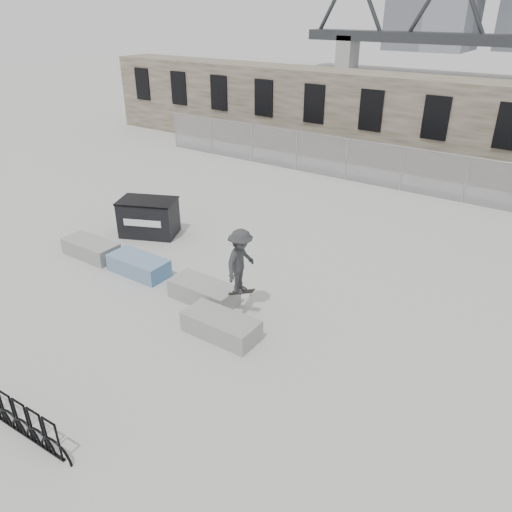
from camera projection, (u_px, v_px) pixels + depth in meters
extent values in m
plane|color=#ADACA8|center=(165.00, 287.00, 15.04)|extent=(120.00, 120.00, 0.00)
cube|color=brown|center=(379.00, 119.00, 25.97)|extent=(36.00, 2.50, 4.50)
cube|color=black|center=(143.00, 84.00, 32.81)|extent=(1.20, 0.12, 2.00)
cube|color=black|center=(179.00, 88.00, 31.20)|extent=(1.20, 0.12, 2.00)
cube|color=black|center=(219.00, 93.00, 29.58)|extent=(1.20, 0.12, 2.00)
cube|color=black|center=(264.00, 98.00, 27.97)|extent=(1.20, 0.12, 2.00)
cube|color=black|center=(314.00, 104.00, 26.35)|extent=(1.20, 0.12, 2.00)
cube|color=black|center=(371.00, 110.00, 24.74)|extent=(1.20, 0.12, 2.00)
cube|color=black|center=(436.00, 118.00, 23.12)|extent=(1.20, 0.12, 2.00)
cube|color=black|center=(511.00, 127.00, 21.51)|extent=(1.20, 0.12, 2.00)
cylinder|color=gray|center=(175.00, 130.00, 29.33)|extent=(0.06, 0.06, 2.00)
cylinder|color=gray|center=(212.00, 136.00, 27.94)|extent=(0.06, 0.06, 2.00)
cylinder|color=gray|center=(252.00, 143.00, 26.55)|extent=(0.06, 0.06, 2.00)
cylinder|color=gray|center=(297.00, 151.00, 25.16)|extent=(0.06, 0.06, 2.00)
cylinder|color=gray|center=(346.00, 159.00, 23.78)|extent=(0.06, 0.06, 2.00)
cylinder|color=gray|center=(402.00, 169.00, 22.39)|extent=(0.06, 0.06, 2.00)
cylinder|color=gray|center=(466.00, 180.00, 21.00)|extent=(0.06, 0.06, 2.00)
cube|color=#99999E|center=(346.00, 159.00, 23.78)|extent=(22.00, 0.02, 2.00)
cylinder|color=gray|center=(348.00, 139.00, 23.32)|extent=(22.00, 0.04, 0.04)
cube|color=#999997|center=(91.00, 249.00, 16.79)|extent=(2.00, 0.90, 0.55)
cube|color=#2D471E|center=(90.00, 243.00, 16.69)|extent=(1.76, 0.66, 0.10)
cube|color=teal|center=(139.00, 265.00, 15.72)|extent=(2.00, 0.90, 0.55)
cube|color=#2D471E|center=(138.00, 259.00, 15.62)|extent=(1.76, 0.66, 0.10)
cube|color=#999997|center=(204.00, 292.00, 14.27)|extent=(2.00, 0.90, 0.55)
cube|color=#2D471E|center=(203.00, 285.00, 14.18)|extent=(1.76, 0.66, 0.10)
cube|color=#999997|center=(221.00, 326.00, 12.77)|extent=(2.00, 0.90, 0.55)
cube|color=#2D471E|center=(221.00, 319.00, 12.67)|extent=(1.76, 0.66, 0.10)
cube|color=black|center=(149.00, 218.00, 18.22)|extent=(2.30, 1.90, 1.29)
cube|color=black|center=(147.00, 201.00, 17.92)|extent=(2.37, 1.96, 0.06)
cube|color=white|center=(142.00, 223.00, 17.66)|extent=(1.28, 0.58, 0.25)
cube|color=black|center=(13.00, 427.00, 10.08)|extent=(3.15, 0.18, 0.04)
torus|color=black|center=(8.00, 411.00, 9.88)|extent=(0.89, 0.08, 0.89)
torus|color=black|center=(22.00, 420.00, 9.67)|extent=(0.89, 0.08, 0.89)
torus|color=black|center=(37.00, 429.00, 9.45)|extent=(0.89, 0.08, 0.89)
torus|color=black|center=(52.00, 439.00, 9.24)|extent=(0.89, 0.08, 0.89)
cube|color=gray|center=(347.00, 52.00, 64.65)|extent=(2.00, 3.00, 4.00)
imported|color=#2E2E31|center=(241.00, 261.00, 13.06)|extent=(0.79, 1.23, 1.81)
cube|color=black|center=(241.00, 292.00, 13.49)|extent=(0.78, 0.30, 0.31)
cylinder|color=beige|center=(231.00, 292.00, 13.60)|extent=(0.06, 0.03, 0.06)
cylinder|color=beige|center=(234.00, 290.00, 13.70)|extent=(0.06, 0.03, 0.06)
cylinder|color=beige|center=(248.00, 298.00, 13.32)|extent=(0.06, 0.03, 0.06)
cylinder|color=beige|center=(251.00, 296.00, 13.42)|extent=(0.06, 0.03, 0.06)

